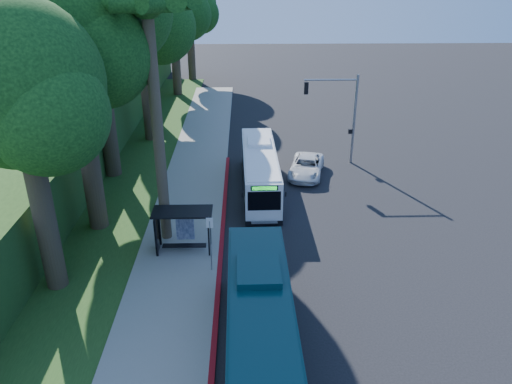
{
  "coord_description": "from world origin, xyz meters",
  "views": [
    {
      "loc": [
        -3.61,
        -26.73,
        14.85
      ],
      "look_at": [
        -2.95,
        1.0,
        1.73
      ],
      "focal_mm": 35.0,
      "sensor_mm": 36.0,
      "label": 1
    }
  ],
  "objects_px": {
    "teal_bus": "(260,332)",
    "white_bus": "(260,169)",
    "bus_shelter": "(179,222)",
    "pickup": "(306,166)"
  },
  "relations": [
    {
      "from": "bus_shelter",
      "to": "teal_bus",
      "type": "distance_m",
      "value": 9.76
    },
    {
      "from": "bus_shelter",
      "to": "white_bus",
      "type": "distance_m",
      "value": 9.19
    },
    {
      "from": "bus_shelter",
      "to": "teal_bus",
      "type": "height_order",
      "value": "teal_bus"
    },
    {
      "from": "teal_bus",
      "to": "pickup",
      "type": "bearing_deg",
      "value": 77.35
    },
    {
      "from": "bus_shelter",
      "to": "pickup",
      "type": "xyz_separation_m",
      "value": [
        8.22,
        10.42,
        -1.11
      ]
    },
    {
      "from": "bus_shelter",
      "to": "teal_bus",
      "type": "relative_size",
      "value": 0.27
    },
    {
      "from": "white_bus",
      "to": "pickup",
      "type": "distance_m",
      "value": 4.44
    },
    {
      "from": "teal_bus",
      "to": "white_bus",
      "type": "bearing_deg",
      "value": 87.58
    },
    {
      "from": "teal_bus",
      "to": "pickup",
      "type": "distance_m",
      "value": 19.68
    },
    {
      "from": "white_bus",
      "to": "teal_bus",
      "type": "xyz_separation_m",
      "value": [
        -0.48,
        -16.74,
        0.18
      ]
    }
  ]
}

